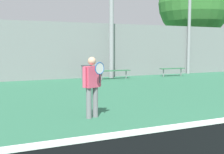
{
  "coord_description": "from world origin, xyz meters",
  "views": [
    {
      "loc": [
        -5.28,
        -2.52,
        1.8
      ],
      "look_at": [
        -1.15,
        5.99,
        0.9
      ],
      "focal_mm": 50.0,
      "sensor_mm": 36.0,
      "label": 1
    }
  ],
  "objects_px": {
    "bench_courtside_far": "(172,69)",
    "tree_green_tall": "(194,4)",
    "tennis_player": "(92,83)",
    "bench_courtside_near": "(114,71)",
    "trash_bin": "(87,73)"
  },
  "relations": [
    {
      "from": "tree_green_tall",
      "to": "tennis_player",
      "type": "bearing_deg",
      "value": -136.94
    },
    {
      "from": "bench_courtside_far",
      "to": "tree_green_tall",
      "type": "bearing_deg",
      "value": 41.98
    },
    {
      "from": "tennis_player",
      "to": "bench_courtside_near",
      "type": "bearing_deg",
      "value": 39.68
    },
    {
      "from": "bench_courtside_far",
      "to": "trash_bin",
      "type": "xyz_separation_m",
      "value": [
        -5.79,
        -0.06,
        -0.04
      ]
    },
    {
      "from": "bench_courtside_near",
      "to": "tree_green_tall",
      "type": "relative_size",
      "value": 0.22
    },
    {
      "from": "bench_courtside_near",
      "to": "trash_bin",
      "type": "xyz_separation_m",
      "value": [
        -1.7,
        -0.06,
        -0.04
      ]
    },
    {
      "from": "tennis_player",
      "to": "bench_courtside_far",
      "type": "distance_m",
      "value": 12.43
    },
    {
      "from": "tennis_player",
      "to": "tree_green_tall",
      "type": "distance_m",
      "value": 22.22
    },
    {
      "from": "tennis_player",
      "to": "bench_courtside_far",
      "type": "relative_size",
      "value": 0.92
    },
    {
      "from": "trash_bin",
      "to": "tree_green_tall",
      "type": "distance_m",
      "value": 15.09
    },
    {
      "from": "tennis_player",
      "to": "tree_green_tall",
      "type": "relative_size",
      "value": 0.18
    },
    {
      "from": "trash_bin",
      "to": "tree_green_tall",
      "type": "height_order",
      "value": "tree_green_tall"
    },
    {
      "from": "bench_courtside_near",
      "to": "bench_courtside_far",
      "type": "height_order",
      "value": "same"
    },
    {
      "from": "tree_green_tall",
      "to": "bench_courtside_near",
      "type": "bearing_deg",
      "value": -150.53
    },
    {
      "from": "tennis_player",
      "to": "bench_courtside_near",
      "type": "distance_m",
      "value": 9.9
    }
  ]
}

